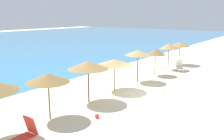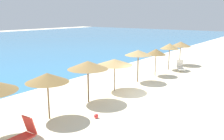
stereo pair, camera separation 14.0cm
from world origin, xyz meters
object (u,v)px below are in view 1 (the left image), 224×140
(beach_umbrella_5, at_px, (138,53))
(beach_ball, at_px, (97,116))
(beach_umbrella_3, at_px, (88,65))
(lounge_chair_0, at_px, (180,67))
(lounge_chair_1, at_px, (24,134))
(beach_umbrella_2, at_px, (48,78))
(beach_umbrella_6, at_px, (155,52))
(beach_umbrella_4, at_px, (115,62))
(beach_umbrella_8, at_px, (180,44))
(beach_umbrella_7, at_px, (169,46))

(beach_umbrella_5, bearing_deg, beach_ball, -165.22)
(beach_umbrella_3, xyz_separation_m, beach_umbrella_5, (6.37, 0.02, 0.04))
(lounge_chair_0, bearing_deg, lounge_chair_1, 60.53)
(beach_umbrella_2, relative_size, beach_umbrella_6, 1.02)
(lounge_chair_1, bearing_deg, beach_umbrella_6, -87.32)
(beach_umbrella_4, relative_size, lounge_chair_1, 1.94)
(beach_umbrella_4, distance_m, beach_umbrella_8, 12.64)
(beach_umbrella_2, bearing_deg, lounge_chair_1, -153.20)
(beach_umbrella_8, relative_size, lounge_chair_0, 1.65)
(lounge_chair_1, distance_m, beach_ball, 4.21)
(beach_umbrella_8, height_order, beach_ball, beach_umbrella_8)
(beach_umbrella_5, bearing_deg, beach_umbrella_3, -179.84)
(beach_ball, bearing_deg, lounge_chair_1, 169.58)
(beach_umbrella_2, relative_size, beach_umbrella_3, 0.94)
(beach_umbrella_2, distance_m, beach_umbrella_4, 6.46)
(beach_umbrella_4, height_order, lounge_chair_0, beach_umbrella_4)
(beach_umbrella_2, xyz_separation_m, beach_umbrella_8, (19.09, 0.05, 0.06))
(beach_umbrella_5, xyz_separation_m, beach_umbrella_7, (6.21, -0.10, -0.05))
(beach_umbrella_6, relative_size, lounge_chair_0, 1.57)
(beach_umbrella_2, relative_size, beach_umbrella_4, 0.97)
(beach_umbrella_3, bearing_deg, lounge_chair_1, -166.90)
(beach_umbrella_3, height_order, beach_umbrella_7, beach_umbrella_7)
(beach_umbrella_7, xyz_separation_m, beach_umbrella_8, (3.15, 0.04, -0.07))
(beach_umbrella_4, distance_m, lounge_chair_0, 9.88)
(beach_umbrella_6, relative_size, lounge_chair_1, 1.84)
(beach_umbrella_7, distance_m, beach_umbrella_8, 3.15)
(beach_umbrella_7, xyz_separation_m, beach_ball, (-14.35, -2.05, -2.35))
(beach_umbrella_2, xyz_separation_m, lounge_chair_1, (-2.53, -1.28, -1.85))
(beach_umbrella_5, distance_m, beach_umbrella_6, 3.01)
(lounge_chair_0, bearing_deg, beach_umbrella_2, 56.02)
(lounge_chair_0, bearing_deg, beach_umbrella_5, 48.57)
(beach_umbrella_8, xyz_separation_m, lounge_chair_0, (-3.02, -1.27, -1.97))
(beach_umbrella_6, xyz_separation_m, beach_umbrella_8, (6.37, 0.10, 0.14))
(beach_umbrella_7, distance_m, lounge_chair_0, 2.39)
(beach_umbrella_5, bearing_deg, beach_umbrella_8, -0.34)
(beach_umbrella_7, relative_size, lounge_chair_0, 1.70)
(beach_umbrella_2, bearing_deg, beach_umbrella_8, 0.16)
(beach_umbrella_4, height_order, beach_umbrella_6, beach_umbrella_6)
(beach_umbrella_2, relative_size, beach_ball, 10.18)
(beach_umbrella_4, xyz_separation_m, beach_umbrella_6, (6.26, -0.25, 0.06))
(beach_umbrella_8, xyz_separation_m, beach_ball, (-17.50, -2.09, -2.28))
(beach_umbrella_3, distance_m, beach_umbrella_7, 12.58)
(beach_umbrella_3, distance_m, beach_umbrella_6, 9.37)
(beach_umbrella_7, xyz_separation_m, lounge_chair_1, (-18.47, -1.29, -1.98))
(beach_umbrella_5, distance_m, beach_ball, 8.75)
(lounge_chair_0, relative_size, beach_ball, 6.37)
(beach_umbrella_4, distance_m, beach_umbrella_7, 9.49)
(beach_umbrella_5, xyz_separation_m, beach_umbrella_6, (2.99, -0.15, -0.26))
(beach_ball, bearing_deg, beach_umbrella_2, 128.09)
(beach_umbrella_5, relative_size, lounge_chair_0, 1.70)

